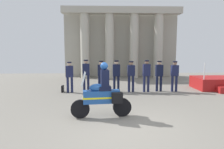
# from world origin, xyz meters

# --- Properties ---
(ground_plane) EXTENTS (28.00, 28.00, 0.00)m
(ground_plane) POSITION_xyz_m (0.00, 0.00, 0.00)
(ground_plane) COLOR gray
(colonnade_backdrop) EXTENTS (9.27, 1.55, 5.51)m
(colonnade_backdrop) POSITION_xyz_m (0.83, 11.27, 3.02)
(colonnade_backdrop) COLOR #A49F91
(colonnade_backdrop) RESTS_ON ground_plane
(reviewing_stand) EXTENTS (3.13, 2.33, 1.58)m
(reviewing_stand) POSITION_xyz_m (6.29, 5.84, 0.33)
(reviewing_stand) COLOR #A51919
(reviewing_stand) RESTS_ON ground_plane
(officer_in_row_0) EXTENTS (0.39, 0.25, 1.64)m
(officer_in_row_0) POSITION_xyz_m (-2.43, 5.20, 0.97)
(officer_in_row_0) COLOR #191E42
(officer_in_row_0) RESTS_ON ground_plane
(officer_in_row_1) EXTENTS (0.39, 0.25, 1.74)m
(officer_in_row_1) POSITION_xyz_m (-1.57, 5.35, 1.03)
(officer_in_row_1) COLOR #141938
(officer_in_row_1) RESTS_ON ground_plane
(officer_in_row_2) EXTENTS (0.39, 0.25, 1.69)m
(officer_in_row_2) POSITION_xyz_m (-0.75, 5.34, 1.00)
(officer_in_row_2) COLOR black
(officer_in_row_2) RESTS_ON ground_plane
(officer_in_row_3) EXTENTS (0.39, 0.25, 1.70)m
(officer_in_row_3) POSITION_xyz_m (0.07, 5.35, 1.00)
(officer_in_row_3) COLOR black
(officer_in_row_3) RESTS_ON ground_plane
(officer_in_row_4) EXTENTS (0.39, 0.25, 1.67)m
(officer_in_row_4) POSITION_xyz_m (0.86, 5.23, 0.99)
(officer_in_row_4) COLOR #141938
(officer_in_row_4) RESTS_ON ground_plane
(officer_in_row_5) EXTENTS (0.39, 0.25, 1.72)m
(officer_in_row_5) POSITION_xyz_m (1.69, 5.19, 1.02)
(officer_in_row_5) COLOR #191E42
(officer_in_row_5) RESTS_ON ground_plane
(officer_in_row_6) EXTENTS (0.39, 0.25, 1.67)m
(officer_in_row_6) POSITION_xyz_m (2.41, 5.33, 0.99)
(officer_in_row_6) COLOR black
(officer_in_row_6) RESTS_ON ground_plane
(officer_in_row_7) EXTENTS (0.39, 0.25, 1.66)m
(officer_in_row_7) POSITION_xyz_m (3.24, 5.22, 0.98)
(officer_in_row_7) COLOR #191E42
(officer_in_row_7) RESTS_ON ground_plane
(motorcycle_with_rider) EXTENTS (2.09, 0.74, 1.90)m
(motorcycle_with_rider) POSITION_xyz_m (-0.63, 1.04, 0.79)
(motorcycle_with_rider) COLOR black
(motorcycle_with_rider) RESTS_ON ground_plane
(briefcase_on_ground) EXTENTS (0.10, 0.32, 0.36)m
(briefcase_on_ground) POSITION_xyz_m (-2.84, 5.31, 0.18)
(briefcase_on_ground) COLOR black
(briefcase_on_ground) RESTS_ON ground_plane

